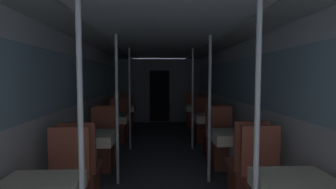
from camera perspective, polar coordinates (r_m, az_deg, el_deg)
name	(u,v)px	position (r m, az deg, el deg)	size (l,w,h in m)	color
wall_left	(86,99)	(4.80, -17.51, -0.97)	(0.05, 9.87, 2.05)	silver
wall_right	(237,99)	(4.85, 14.70, -0.87)	(0.05, 9.87, 2.05)	silver
ceiling_panel	(162,42)	(4.66, -1.33, 11.45)	(2.68, 9.87, 0.07)	silver
bulkhead_far	(159,91)	(8.52, -1.87, 0.78)	(2.63, 0.09, 2.05)	slate
support_pole_left_0	(81,141)	(2.00, -18.40, -9.53)	(0.04, 0.04, 2.05)	silver
dining_table_left_1	(93,141)	(3.79, -15.99, -9.74)	(0.58, 0.58, 0.72)	#4C4C51
chair_left_near_1	(82,179)	(3.34, -18.28, -16.99)	(0.40, 0.40, 0.99)	brown
chair_left_far_1	(102,151)	(4.41, -14.15, -11.79)	(0.40, 0.40, 0.99)	brown
support_pole_left_1	(117,110)	(3.65, -11.05, -3.38)	(0.04, 0.04, 2.05)	silver
dining_table_left_2	(113,120)	(5.43, -11.79, -5.54)	(0.58, 0.58, 0.72)	#4C4C51
chair_left_near_2	(109,142)	(4.94, -12.82, -10.05)	(0.40, 0.40, 0.99)	brown
chair_left_far_2	(118,129)	(6.04, -10.87, -7.45)	(0.40, 0.40, 0.99)	brown
support_pole_left_2	(130,99)	(5.34, -8.34, -1.06)	(0.04, 0.04, 2.05)	silver
dining_table_left_3	(124,110)	(7.11, -9.57, -3.30)	(0.58, 0.58, 0.72)	#4C4C51
chair_left_near_3	(121,125)	(6.59, -10.16, -6.50)	(0.40, 0.40, 0.99)	brown
chair_left_far_3	(126,117)	(7.71, -9.03, -4.97)	(0.40, 0.40, 0.99)	brown
support_pole_right_0	(257,139)	(2.06, 18.73, -9.13)	(0.04, 0.04, 2.05)	silver
dining_table_right_1	(233,140)	(3.84, 13.88, -9.52)	(0.58, 0.58, 0.72)	#4C4C51
chair_right_near_1	(246,176)	(3.40, 16.65, -16.60)	(0.40, 0.40, 0.99)	brown
chair_right_far_1	(222,149)	(4.45, 11.69, -11.59)	(0.40, 0.40, 0.99)	brown
support_pole_right_1	(210,110)	(3.68, 9.04, -3.29)	(0.04, 0.04, 2.05)	silver
dining_table_right_2	(208,120)	(5.47, 8.80, -5.45)	(0.58, 0.58, 0.72)	#4C4C51
chair_right_near_2	(214,141)	(4.98, 10.08, -9.90)	(0.40, 0.40, 0.99)	brown
chair_right_far_2	(203,129)	(6.08, 7.70, -7.36)	(0.40, 0.40, 0.99)	brown
support_pole_right_2	(193,99)	(5.36, 5.37, -1.02)	(0.04, 0.04, 2.05)	silver
dining_table_right_3	(196,109)	(7.14, 6.10, -3.24)	(0.58, 0.58, 0.72)	#4C4C51
chair_right_near_3	(199,124)	(6.62, 6.83, -6.42)	(0.40, 0.40, 0.99)	brown
chair_right_far_3	(193,117)	(7.74, 5.44, -4.91)	(0.40, 0.40, 0.99)	brown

